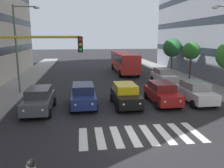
% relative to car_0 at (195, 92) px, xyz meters
% --- Properties ---
extents(ground_plane, '(180.00, 180.00, 0.00)m').
position_rel_car_0_xyz_m(ground_plane, '(6.05, 5.60, -0.89)').
color(ground_plane, '#262628').
extents(crosswalk_markings, '(6.75, 2.80, 0.01)m').
position_rel_car_0_xyz_m(crosswalk_markings, '(6.05, 5.60, -0.88)').
color(crosswalk_markings, silver).
rests_on(crosswalk_markings, ground_plane).
extents(car_0, '(2.02, 4.44, 1.72)m').
position_rel_car_0_xyz_m(car_0, '(0.00, 0.00, 0.00)').
color(car_0, silver).
rests_on(car_0, ground_plane).
extents(car_1, '(2.02, 4.44, 1.72)m').
position_rel_car_0_xyz_m(car_1, '(2.79, -0.08, 0.00)').
color(car_1, maroon).
rests_on(car_1, ground_plane).
extents(car_2, '(2.02, 4.44, 1.72)m').
position_rel_car_0_xyz_m(car_2, '(5.82, 0.13, 0.00)').
color(car_2, black).
rests_on(car_2, ground_plane).
extents(car_3, '(2.02, 4.44, 1.72)m').
position_rel_car_0_xyz_m(car_3, '(9.08, -0.23, 0.00)').
color(car_3, navy).
rests_on(car_3, ground_plane).
extents(car_4, '(2.02, 4.44, 1.72)m').
position_rel_car_0_xyz_m(car_4, '(12.27, 0.63, 0.00)').
color(car_4, '#474C51').
rests_on(car_4, ground_plane).
extents(car_row2_0, '(2.02, 4.44, 1.72)m').
position_rel_car_0_xyz_m(car_row2_0, '(-0.27, -7.91, 0.00)').
color(car_row2_0, silver).
rests_on(car_row2_0, ground_plane).
extents(bus_behind_traffic, '(2.78, 10.50, 3.00)m').
position_rel_car_0_xyz_m(bus_behind_traffic, '(2.79, -16.31, 0.97)').
color(bus_behind_traffic, red).
rests_on(bus_behind_traffic, ground_plane).
extents(traffic_light_gantry, '(4.98, 0.36, 5.50)m').
position_rel_car_0_xyz_m(traffic_light_gantry, '(12.52, 5.72, 2.86)').
color(traffic_light_gantry, '#AD991E').
rests_on(traffic_light_gantry, ground_plane).
extents(street_lamp_right, '(2.36, 0.28, 7.94)m').
position_rel_car_0_xyz_m(street_lamp_right, '(14.66, -4.93, 3.99)').
color(street_lamp_right, '#4C6B56').
rests_on(street_lamp_right, sidewalk_right).
extents(street_tree_2, '(2.05, 2.05, 4.58)m').
position_rel_car_0_xyz_m(street_tree_2, '(-3.76, -8.50, 2.79)').
color(street_tree_2, '#513823').
rests_on(street_tree_2, sidewalk_left).
extents(street_tree_3, '(2.70, 2.70, 4.98)m').
position_rel_car_0_xyz_m(street_tree_3, '(-4.04, -14.83, 2.88)').
color(street_tree_3, '#513823').
rests_on(street_tree_3, sidewalk_left).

